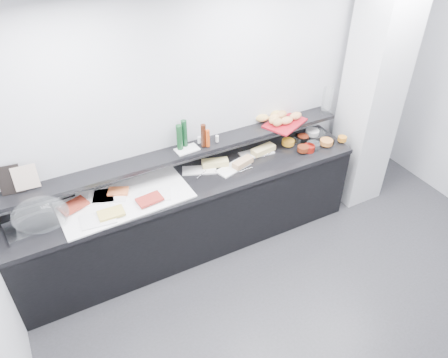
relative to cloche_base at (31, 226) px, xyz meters
name	(u,v)px	position (x,y,z in m)	size (l,w,h in m)	color
ground	(343,340)	(2.19, -1.72, -0.92)	(5.00, 5.00, 0.00)	#2D2D30
back_wall	(238,112)	(2.19, 0.28, 0.43)	(5.00, 0.02, 2.70)	#BABCC2
ceiling	(428,44)	(2.19, -1.72, 1.78)	(5.00, 5.00, 0.00)	white
column	(372,95)	(3.69, -0.07, 0.43)	(0.50, 0.50, 2.70)	silver
buffet_cabinet	(192,216)	(1.49, -0.02, -0.50)	(3.60, 0.60, 0.85)	black
counter_top	(190,183)	(1.49, -0.02, -0.05)	(3.62, 0.62, 0.05)	black
wall_shelf	(182,153)	(1.49, 0.16, 0.21)	(3.60, 0.25, 0.04)	black
cloche_base	(31,226)	(0.00, 0.00, 0.00)	(0.42, 0.28, 0.04)	silver
cloche_dome	(40,215)	(0.10, -0.03, 0.11)	(0.48, 0.31, 0.34)	silver
linen_runner	(126,200)	(0.83, -0.02, -0.01)	(1.21, 0.57, 0.01)	white
platter_meat_a	(95,197)	(0.58, 0.13, 0.00)	(0.34, 0.23, 0.01)	white
food_meat_a	(73,206)	(0.38, 0.08, 0.02)	(0.25, 0.16, 0.02)	maroon
platter_salmon	(110,196)	(0.71, 0.09, 0.00)	(0.30, 0.20, 0.01)	white
food_salmon	(118,191)	(0.80, 0.10, 0.02)	(0.19, 0.12, 0.02)	orange
platter_cheese	(98,219)	(0.54, -0.19, 0.00)	(0.30, 0.20, 0.01)	white
food_cheese	(111,213)	(0.65, -0.18, 0.02)	(0.23, 0.15, 0.02)	#D8BF54
platter_meat_b	(155,195)	(1.10, -0.09, 0.00)	(0.28, 0.19, 0.01)	white
food_meat_b	(150,199)	(1.02, -0.16, 0.02)	(0.23, 0.15, 0.02)	maroon
sandwich_plate_left	(199,170)	(1.64, 0.09, -0.01)	(0.35, 0.15, 0.01)	white
sandwich_food_left	(215,163)	(1.82, 0.09, 0.02)	(0.27, 0.10, 0.06)	#D2BD6E
tongs_left	(201,174)	(1.62, 0.00, 0.00)	(0.01, 0.01, 0.16)	#BABCC1
sandwich_plate_mid	(233,168)	(1.97, -0.03, -0.01)	(0.37, 0.16, 0.01)	white
sandwich_food_mid	(243,162)	(2.08, -0.04, 0.02)	(0.23, 0.09, 0.06)	tan
tongs_mid	(246,169)	(2.06, -0.13, 0.00)	(0.01, 0.01, 0.16)	silver
sandwich_plate_right	(256,153)	(2.32, 0.09, -0.01)	(0.37, 0.16, 0.01)	white
sandwich_food_right	(263,150)	(2.39, 0.07, 0.02)	(0.27, 0.10, 0.06)	#E8CA79
tongs_right	(268,154)	(2.42, 0.01, 0.00)	(0.01, 0.01, 0.16)	silver
bowl_glass_fruit	(299,139)	(2.87, 0.08, 0.02)	(0.15, 0.15, 0.07)	silver
fill_glass_fruit	(288,142)	(2.71, 0.07, 0.03)	(0.14, 0.14, 0.05)	orange
bowl_black_jam	(301,139)	(2.89, 0.07, 0.02)	(0.16, 0.16, 0.07)	black
fill_black_jam	(303,138)	(2.91, 0.07, 0.03)	(0.12, 0.12, 0.05)	#601E0D
bowl_glass_cream	(317,135)	(3.09, 0.06, 0.02)	(0.19, 0.19, 0.07)	silver
fill_glass_cream	(312,132)	(3.08, 0.12, 0.03)	(0.15, 0.15, 0.05)	white
bowl_red_jam	(309,148)	(2.85, -0.12, 0.02)	(0.12, 0.12, 0.07)	maroon
fill_red_jam	(303,149)	(2.78, -0.12, 0.03)	(0.12, 0.12, 0.05)	#5E200D
bowl_glass_salmon	(313,146)	(2.92, -0.11, 0.02)	(0.14, 0.14, 0.07)	white
fill_glass_salmon	(326,142)	(3.09, -0.13, 0.03)	(0.14, 0.14, 0.05)	#CA7631
bowl_black_fruit	(329,141)	(3.14, -0.11, 0.02)	(0.11, 0.11, 0.07)	black
fill_black_fruit	(342,139)	(3.29, -0.15, 0.03)	(0.10, 0.10, 0.05)	orange
framed_print	(10,180)	(-0.05, 0.23, 0.36)	(0.19, 0.02, 0.26)	black
print_art	(26,178)	(0.07, 0.20, 0.36)	(0.20, 0.00, 0.22)	#CCA793
condiment_tray	(187,149)	(1.54, 0.15, 0.24)	(0.23, 0.14, 0.01)	white
bottle_green_a	(179,137)	(1.49, 0.18, 0.37)	(0.06, 0.06, 0.26)	#103B1A
bottle_brown	(203,136)	(1.71, 0.12, 0.36)	(0.05, 0.05, 0.24)	#38160A
bottle_green_b	(184,133)	(1.55, 0.22, 0.38)	(0.06, 0.06, 0.28)	#0F391C
bottle_hot	(208,138)	(1.75, 0.10, 0.33)	(0.04, 0.04, 0.18)	#C4400E
shaker_salt	(199,140)	(1.70, 0.19, 0.28)	(0.03, 0.03, 0.07)	white
shaker_pepper	(217,139)	(1.87, 0.13, 0.28)	(0.03, 0.03, 0.07)	white
bread_tray	(285,123)	(2.69, 0.13, 0.24)	(0.45, 0.31, 0.02)	maroon
bread_roll_nw	(262,118)	(2.48, 0.26, 0.29)	(0.15, 0.09, 0.08)	tan
bread_roll_n	(281,115)	(2.70, 0.23, 0.29)	(0.16, 0.10, 0.08)	#AF7943
bread_roll_ne	(277,114)	(2.66, 0.26, 0.29)	(0.14, 0.09, 0.08)	gold
bread_roll_sw	(278,122)	(2.58, 0.10, 0.29)	(0.13, 0.08, 0.08)	#AD7C42
bread_roll_s	(286,121)	(2.68, 0.10, 0.29)	(0.15, 0.09, 0.08)	#C5804B
bread_roll_se	(296,116)	(2.82, 0.14, 0.29)	(0.15, 0.10, 0.08)	#C17F49
bread_roll_midw	(274,120)	(2.56, 0.16, 0.29)	(0.12, 0.08, 0.08)	tan
bread_roll_mide	(274,118)	(2.59, 0.21, 0.29)	(0.13, 0.08, 0.08)	tan
carafe	(327,101)	(3.23, 0.13, 0.38)	(0.11, 0.11, 0.30)	white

